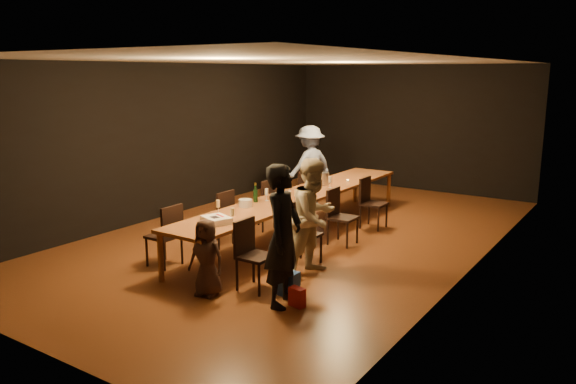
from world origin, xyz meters
The scene contains 30 objects.
ground centered at (0.00, 0.00, 0.00)m, with size 10.00×10.00×0.00m, color #4E2A13.
room_shell centered at (0.00, 0.00, 2.08)m, with size 6.04×10.04×3.02m.
table centered at (0.00, 0.00, 0.70)m, with size 0.90×6.00×0.75m.
chair_right_0 centered at (0.85, -2.40, 0.47)m, with size 0.42×0.42×0.93m, color black, non-canonical shape.
chair_right_1 centered at (0.85, -1.20, 0.47)m, with size 0.42×0.42×0.93m, color black, non-canonical shape.
chair_right_2 centered at (0.85, 0.00, 0.47)m, with size 0.42×0.42×0.93m, color black, non-canonical shape.
chair_right_3 centered at (0.85, 1.20, 0.47)m, with size 0.42×0.42×0.93m, color black, non-canonical shape.
chair_left_0 centered at (-0.85, -2.40, 0.47)m, with size 0.42×0.42×0.93m, color black, non-canonical shape.
chair_left_1 centered at (-0.85, -1.20, 0.47)m, with size 0.42×0.42×0.93m, color black, non-canonical shape.
chair_left_2 centered at (-0.85, 0.00, 0.47)m, with size 0.42×0.42×0.93m, color black, non-canonical shape.
chair_left_3 centered at (-0.85, 1.20, 0.47)m, with size 0.42×0.42×0.93m, color black, non-canonical shape.
woman_birthday centered at (1.42, -2.61, 0.88)m, with size 0.64×0.42×1.76m, color black.
woman_tan centered at (1.17, -1.46, 0.83)m, with size 0.81×0.63×1.66m, color #C4B493.
man_blue centered at (-1.15, 2.21, 0.85)m, with size 1.10×0.63×1.70m, color #8095C7.
child centered at (0.44, -2.91, 0.50)m, with size 0.49×0.32×1.01m, color #3C2821.
gift_bag_red centered at (1.60, -2.58, 0.12)m, with size 0.20×0.11×0.24m, color red.
gift_bag_blue centered at (1.33, -2.34, 0.16)m, with size 0.26×0.17×0.32m, color #23499B.
birthday_cake centered at (0.04, -2.24, 0.79)m, with size 0.47×0.43×0.09m.
plate_stack centered at (-0.21, -1.25, 0.81)m, with size 0.21×0.21×0.12m, color silver.
champagne_bottle centered at (-0.28, -0.90, 0.91)m, with size 0.07×0.07×0.32m, color black, non-canonical shape.
ice_bucket centered at (-0.08, 0.95, 0.86)m, with size 0.21×0.21×0.23m, color #AFAEB3.
wineglass_0 centered at (-0.29, -1.82, 0.85)m, with size 0.06×0.06×0.21m, color beige, non-canonical shape.
wineglass_1 centered at (0.21, -2.09, 0.85)m, with size 0.06×0.06×0.21m, color beige, non-canonical shape.
wineglass_2 centered at (-0.18, -0.73, 0.85)m, with size 0.06×0.06×0.21m, color silver, non-canonical shape.
wineglass_3 centered at (0.27, -0.53, 0.85)m, with size 0.06×0.06×0.21m, color beige, non-canonical shape.
wineglass_4 centered at (-0.28, 0.11, 0.85)m, with size 0.06×0.06×0.21m, color silver, non-canonical shape.
wineglass_5 centered at (0.16, 0.78, 0.85)m, with size 0.06×0.06×0.21m, color silver, non-canonical shape.
tealight_near centered at (0.15, -2.35, 0.77)m, with size 0.05×0.05×0.03m, color #B2B7B2.
tealight_mid centered at (0.15, 0.01, 0.77)m, with size 0.05×0.05×0.03m, color #B2B7B2.
tealight_far centered at (0.15, 1.49, 0.77)m, with size 0.05×0.05×0.03m, color #B2B7B2.
Camera 1 is at (5.08, -8.00, 2.81)m, focal length 35.00 mm.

